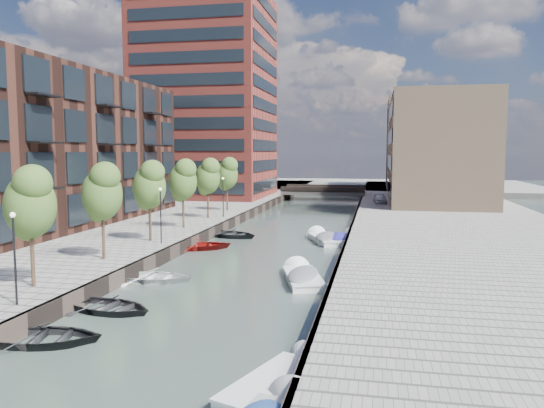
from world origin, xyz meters
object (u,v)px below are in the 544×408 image
(motorboat_4, at_px, (324,239))
(sloop_0, at_px, (44,343))
(tree_5, at_px, (208,176))
(motorboat_1, at_px, (302,277))
(tree_1, at_px, (30,201))
(tree_4, at_px, (183,179))
(sloop_3, at_px, (154,281))
(tree_2, at_px, (102,191))
(tree_3, at_px, (149,184))
(sloop_2, at_px, (200,249))
(car, at_px, (380,198))
(sloop_1, at_px, (110,311))
(tree_6, at_px, (227,173))
(motorboat_3, at_px, (342,239))
(sloop_4, at_px, (232,237))
(motorboat_2, at_px, (282,380))
(bridge, at_px, (324,191))

(motorboat_4, bearing_deg, sloop_0, -108.08)
(tree_5, xyz_separation_m, motorboat_1, (12.50, -20.17, -5.09))
(tree_1, distance_m, tree_4, 21.00)
(tree_5, distance_m, sloop_3, 23.07)
(tree_2, xyz_separation_m, tree_3, (0.00, 7.00, 0.00))
(sloop_2, xyz_separation_m, motorboat_4, (9.35, 5.62, 0.23))
(tree_4, bearing_deg, motorboat_1, -46.49)
(car, bearing_deg, sloop_1, -112.49)
(tree_6, xyz_separation_m, sloop_2, (3.10, -18.58, -5.31))
(car, bearing_deg, motorboat_3, -104.67)
(tree_5, height_order, sloop_4, tree_5)
(tree_1, height_order, tree_5, same)
(tree_4, relative_size, motorboat_2, 1.18)
(sloop_3, distance_m, car, 43.35)
(tree_1, relative_size, tree_6, 1.00)
(motorboat_3, distance_m, car, 25.07)
(sloop_1, height_order, sloop_3, sloop_3)
(motorboat_3, bearing_deg, motorboat_4, -170.66)
(sloop_3, height_order, motorboat_2, motorboat_2)
(sloop_0, relative_size, motorboat_3, 0.84)
(motorboat_1, bearing_deg, motorboat_3, 84.38)
(sloop_2, xyz_separation_m, sloop_3, (0.74, -10.54, 0.00))
(motorboat_1, bearing_deg, car, 83.18)
(bridge, height_order, tree_3, tree_3)
(sloop_1, bearing_deg, sloop_4, 13.11)
(tree_5, relative_size, sloop_4, 1.19)
(bridge, xyz_separation_m, tree_3, (-8.50, -47.00, 3.92))
(sloop_3, xyz_separation_m, car, (13.36, 41.21, 1.64))
(sloop_0, distance_m, motorboat_3, 28.81)
(tree_3, relative_size, motorboat_2, 1.18)
(motorboat_4, bearing_deg, motorboat_3, 9.34)
(sloop_3, height_order, motorboat_1, motorboat_1)
(sloop_0, distance_m, motorboat_1, 15.27)
(bridge, distance_m, sloop_1, 61.34)
(tree_1, xyz_separation_m, sloop_1, (4.23, -0.18, -5.31))
(sloop_2, distance_m, motorboat_2, 25.24)
(tree_5, distance_m, motorboat_4, 14.71)
(sloop_1, distance_m, motorboat_2, 11.45)
(sloop_4, relative_size, motorboat_4, 0.85)
(sloop_4, bearing_deg, motorboat_4, -73.91)
(motorboat_1, xyz_separation_m, car, (4.70, 39.27, 1.42))
(tree_4, bearing_deg, tree_5, 90.00)
(bridge, distance_m, motorboat_2, 67.63)
(motorboat_4, bearing_deg, motorboat_1, -89.80)
(sloop_1, bearing_deg, motorboat_1, -33.45)
(motorboat_4, relative_size, car, 1.57)
(tree_3, relative_size, motorboat_1, 1.03)
(bridge, height_order, motorboat_3, bridge)
(sloop_2, distance_m, motorboat_3, 12.31)
(tree_3, height_order, sloop_2, tree_3)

